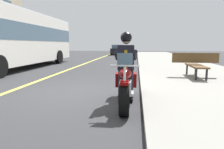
{
  "coord_description": "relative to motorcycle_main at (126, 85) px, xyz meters",
  "views": [
    {
      "loc": [
        5.69,
        1.84,
        1.43
      ],
      "look_at": [
        1.17,
        1.3,
        0.75
      ],
      "focal_mm": 32.17,
      "sensor_mm": 36.0,
      "label": 1
    }
  ],
  "objects": [
    {
      "name": "rider_main",
      "position": [
        -0.19,
        -0.01,
        0.58
      ],
      "size": [
        0.63,
        0.56,
        1.74
      ],
      "color": "black",
      "rests_on": "ground_plane"
    },
    {
      "name": "car_silver",
      "position": [
        -24.28,
        -2.35,
        0.24
      ],
      "size": [
        4.6,
        1.92,
        1.4
      ],
      "color": "black",
      "rests_on": "ground_plane"
    },
    {
      "name": "bus_near",
      "position": [
        -6.64,
        -6.79,
        1.42
      ],
      "size": [
        11.05,
        2.7,
        3.3
      ],
      "color": "white",
      "rests_on": "ground_plane"
    },
    {
      "name": "motorcycle_main",
      "position": [
        0.0,
        0.0,
        0.0
      ],
      "size": [
        2.21,
        0.62,
        1.26
      ],
      "color": "black",
      "rests_on": "ground_plane"
    },
    {
      "name": "lane_center_stripe",
      "position": [
        -0.93,
        -3.6,
        -0.45
      ],
      "size": [
        60.0,
        0.16,
        0.01
      ],
      "primitive_type": "cube",
      "color": "#E5DB4C",
      "rests_on": "ground_plane"
    },
    {
      "name": "bench_sidewalk",
      "position": [
        -3.55,
        2.6,
        0.26
      ],
      "size": [
        1.81,
        1.8,
        0.95
      ],
      "color": "brown",
      "rests_on": "sidewalk_curb"
    },
    {
      "name": "ground_plane",
      "position": [
        -0.93,
        -1.6,
        -0.45
      ],
      "size": [
        80.0,
        80.0,
        0.0
      ],
      "primitive_type": "plane",
      "color": "#333335"
    }
  ]
}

